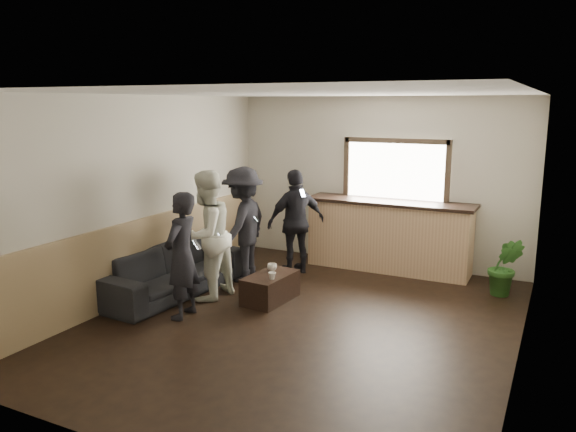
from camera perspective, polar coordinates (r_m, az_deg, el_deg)
The scene contains 12 objects.
ground at distance 7.14m, azimuth 1.43°, elevation -10.71°, with size 5.00×6.00×0.01m, color black.
room_shell at distance 7.06m, azimuth -3.94°, elevation 1.44°, with size 5.01×6.01×2.80m.
bar_counter at distance 9.27m, azimuth 10.22°, elevation -1.53°, with size 2.70×0.68×2.13m.
sofa at distance 8.23m, azimuth -11.80°, elevation -5.40°, with size 2.33×0.91×0.68m, color black.
coffee_table at distance 7.80m, azimuth -1.81°, elevation -7.28°, with size 0.47×0.84×0.38m, color black.
cup_a at distance 7.89m, azimuth -1.63°, elevation -5.23°, with size 0.13×0.13×0.10m, color silver.
cup_b at distance 7.53m, azimuth -1.64°, elevation -6.08°, with size 0.10×0.10×0.09m, color silver.
potted_plant at distance 8.49m, azimuth 21.19°, elevation -4.83°, with size 0.47×0.38×0.85m, color #2D6623.
person_a at distance 7.18m, azimuth -10.74°, elevation -3.97°, with size 0.49×0.63×1.62m.
person_b at distance 7.80m, azimuth -8.30°, elevation -1.96°, with size 0.76×0.94×1.80m.
person_c at distance 8.54m, azimuth -4.57°, elevation -0.87°, with size 0.74×1.18×1.75m.
person_d at distance 8.89m, azimuth 0.84°, elevation -0.61°, with size 0.92×1.03×1.67m.
Camera 1 is at (2.79, -6.00, 2.68)m, focal length 35.00 mm.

